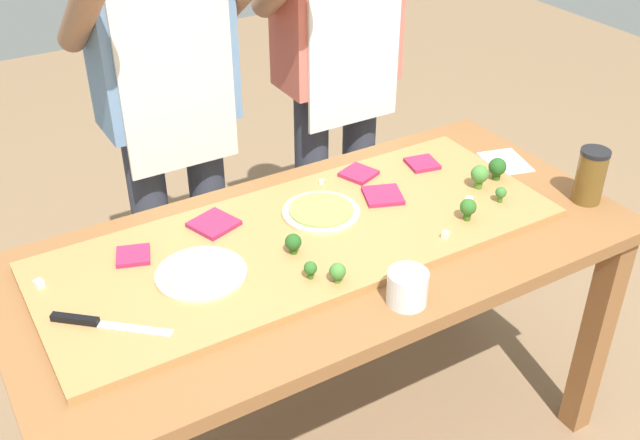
{
  "coord_description": "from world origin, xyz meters",
  "views": [
    {
      "loc": [
        -0.83,
        -1.38,
        1.89
      ],
      "look_at": [
        0.02,
        0.05,
        0.82
      ],
      "focal_mm": 42.27,
      "sensor_mm": 36.0,
      "label": 1
    }
  ],
  "objects_px": {
    "broccoli_floret_back_left": "(468,208)",
    "broccoli_floret_center_left": "(480,175)",
    "chefs_knife": "(94,322)",
    "recipe_note": "(505,162)",
    "sauce_jar": "(591,176)",
    "pizza_slice_near_right": "(133,256)",
    "broccoli_floret_front_right": "(338,272)",
    "pizza_whole_cheese_artichoke": "(201,273)",
    "pizza_slice_far_left": "(359,174)",
    "cheese_crumble_a": "(39,284)",
    "flour_cup": "(407,289)",
    "pizza_whole_pesto_green": "(321,212)",
    "prep_table": "(323,276)",
    "cheese_crumble_d": "(322,182)",
    "cheese_crumble_c": "(445,235)",
    "broccoli_floret_back_right": "(310,269)",
    "broccoli_floret_front_mid": "(501,193)",
    "pizza_slice_near_left": "(422,164)",
    "broccoli_floret_back_mid": "(497,167)",
    "cook_left": "(167,91)",
    "pizza_slice_far_right": "(383,196)",
    "cheese_crumble_b": "(469,201)",
    "pizza_slice_center": "(214,224)",
    "cook_right": "(338,54)",
    "broccoli_floret_center_right": "(293,243)"
  },
  "relations": [
    {
      "from": "cheese_crumble_c",
      "to": "broccoli_floret_back_right",
      "type": "bearing_deg",
      "value": 175.58
    },
    {
      "from": "cheese_crumble_a",
      "to": "flour_cup",
      "type": "bearing_deg",
      "value": -32.74
    },
    {
      "from": "broccoli_floret_center_left",
      "to": "recipe_note",
      "type": "relative_size",
      "value": 0.45
    },
    {
      "from": "cheese_crumble_a",
      "to": "broccoli_floret_front_right",
      "type": "bearing_deg",
      "value": -29.09
    },
    {
      "from": "cheese_crumble_c",
      "to": "cheese_crumble_d",
      "type": "xyz_separation_m",
      "value": [
        -0.13,
        0.4,
        -0.0
      ]
    },
    {
      "from": "chefs_knife",
      "to": "pizza_slice_center",
      "type": "relative_size",
      "value": 2.1
    },
    {
      "from": "broccoli_floret_front_mid",
      "to": "sauce_jar",
      "type": "distance_m",
      "value": 0.26
    },
    {
      "from": "pizza_slice_center",
      "to": "pizza_slice_far_right",
      "type": "xyz_separation_m",
      "value": [
        0.47,
        -0.11,
        0.0
      ]
    },
    {
      "from": "broccoli_floret_back_left",
      "to": "broccoli_floret_center_left",
      "type": "relative_size",
      "value": 0.88
    },
    {
      "from": "prep_table",
      "to": "pizza_whole_pesto_green",
      "type": "distance_m",
      "value": 0.17
    },
    {
      "from": "chefs_knife",
      "to": "pizza_whole_cheese_artichoke",
      "type": "distance_m",
      "value": 0.28
    },
    {
      "from": "chefs_knife",
      "to": "pizza_whole_cheese_artichoke",
      "type": "xyz_separation_m",
      "value": [
        0.27,
        0.04,
        0.0
      ]
    },
    {
      "from": "pizza_slice_far_left",
      "to": "cheese_crumble_c",
      "type": "distance_m",
      "value": 0.39
    },
    {
      "from": "pizza_whole_pesto_green",
      "to": "cheese_crumble_a",
      "type": "bearing_deg",
      "value": 175.07
    },
    {
      "from": "broccoli_floret_center_right",
      "to": "cook_left",
      "type": "relative_size",
      "value": 0.03
    },
    {
      "from": "flour_cup",
      "to": "pizza_slice_near_left",
      "type": "bearing_deg",
      "value": 49.52
    },
    {
      "from": "pizza_slice_far_left",
      "to": "broccoli_floret_back_right",
      "type": "height_order",
      "value": "broccoli_floret_back_right"
    },
    {
      "from": "broccoli_floret_center_left",
      "to": "cheese_crumble_a",
      "type": "height_order",
      "value": "broccoli_floret_center_left"
    },
    {
      "from": "cheese_crumble_b",
      "to": "pizza_whole_pesto_green",
      "type": "bearing_deg",
      "value": 156.56
    },
    {
      "from": "recipe_note",
      "to": "broccoli_floret_front_mid",
      "type": "bearing_deg",
      "value": -136.3
    },
    {
      "from": "broccoli_floret_front_right",
      "to": "sauce_jar",
      "type": "relative_size",
      "value": 0.32
    },
    {
      "from": "chefs_knife",
      "to": "cheese_crumble_a",
      "type": "distance_m",
      "value": 0.21
    },
    {
      "from": "chefs_knife",
      "to": "recipe_note",
      "type": "relative_size",
      "value": 1.43
    },
    {
      "from": "broccoli_floret_front_right",
      "to": "pizza_whole_pesto_green",
      "type": "bearing_deg",
      "value": 66.5
    },
    {
      "from": "broccoli_floret_center_left",
      "to": "sauce_jar",
      "type": "xyz_separation_m",
      "value": [
        0.24,
        -0.18,
        0.02
      ]
    },
    {
      "from": "broccoli_floret_back_left",
      "to": "cook_right",
      "type": "relative_size",
      "value": 0.04
    },
    {
      "from": "broccoli_floret_center_right",
      "to": "pizza_slice_near_left",
      "type": "bearing_deg",
      "value": 19.8
    },
    {
      "from": "cheese_crumble_a",
      "to": "cook_left",
      "type": "xyz_separation_m",
      "value": [
        0.53,
        0.49,
        0.19
      ]
    },
    {
      "from": "sauce_jar",
      "to": "cheese_crumble_c",
      "type": "bearing_deg",
      "value": 176.13
    },
    {
      "from": "pizza_slice_far_right",
      "to": "broccoli_floret_back_right",
      "type": "relative_size",
      "value": 2.24
    },
    {
      "from": "pizza_slice_far_right",
      "to": "sauce_jar",
      "type": "distance_m",
      "value": 0.58
    },
    {
      "from": "broccoli_floret_front_mid",
      "to": "cheese_crumble_d",
      "type": "xyz_separation_m",
      "value": [
        -0.37,
        0.34,
        -0.02
      ]
    },
    {
      "from": "broccoli_floret_back_left",
      "to": "recipe_note",
      "type": "xyz_separation_m",
      "value": [
        0.34,
        0.22,
        -0.06
      ]
    },
    {
      "from": "pizza_slice_far_left",
      "to": "cook_left",
      "type": "relative_size",
      "value": 0.05
    },
    {
      "from": "pizza_whole_cheese_artichoke",
      "to": "broccoli_floret_front_right",
      "type": "height_order",
      "value": "broccoli_floret_front_right"
    },
    {
      "from": "pizza_whole_cheese_artichoke",
      "to": "pizza_slice_far_right",
      "type": "relative_size",
      "value": 2.15
    },
    {
      "from": "broccoli_floret_center_left",
      "to": "recipe_note",
      "type": "distance_m",
      "value": 0.23
    },
    {
      "from": "prep_table",
      "to": "cheese_crumble_d",
      "type": "height_order",
      "value": "cheese_crumble_d"
    },
    {
      "from": "pizza_slice_near_right",
      "to": "broccoli_floret_front_right",
      "type": "relative_size",
      "value": 1.61
    },
    {
      "from": "flour_cup",
      "to": "sauce_jar",
      "type": "height_order",
      "value": "sauce_jar"
    },
    {
      "from": "pizza_whole_cheese_artichoke",
      "to": "pizza_slice_far_left",
      "type": "bearing_deg",
      "value": 20.01
    },
    {
      "from": "chefs_knife",
      "to": "sauce_jar",
      "type": "distance_m",
      "value": 1.37
    },
    {
      "from": "pizza_slice_near_right",
      "to": "cook_right",
      "type": "height_order",
      "value": "cook_right"
    },
    {
      "from": "broccoli_floret_back_mid",
      "to": "broccoli_floret_back_left",
      "type": "bearing_deg",
      "value": -149.1
    },
    {
      "from": "prep_table",
      "to": "flour_cup",
      "type": "distance_m",
      "value": 0.34
    },
    {
      "from": "chefs_knife",
      "to": "broccoli_floret_front_right",
      "type": "xyz_separation_m",
      "value": [
        0.54,
        -0.14,
        0.02
      ]
    },
    {
      "from": "chefs_knife",
      "to": "broccoli_floret_back_mid",
      "type": "xyz_separation_m",
      "value": [
        1.2,
        0.04,
        0.03
      ]
    },
    {
      "from": "broccoli_floret_back_left",
      "to": "cheese_crumble_b",
      "type": "distance_m",
      "value": 0.09
    },
    {
      "from": "broccoli_floret_center_left",
      "to": "cook_right",
      "type": "height_order",
      "value": "cook_right"
    },
    {
      "from": "chefs_knife",
      "to": "broccoli_floret_back_right",
      "type": "distance_m",
      "value": 0.5
    }
  ]
}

